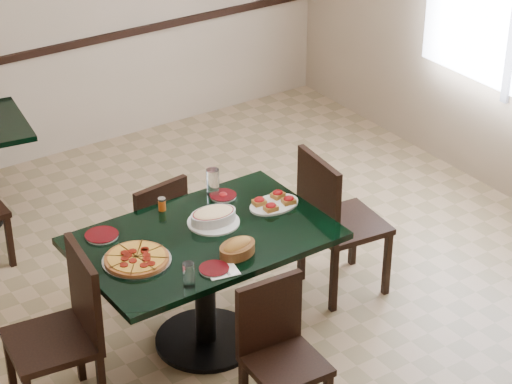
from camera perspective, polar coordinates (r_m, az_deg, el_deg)
floor at (r=6.27m, az=-0.63°, el=-7.14°), size 5.50×5.50×0.00m
room_shell at (r=7.50m, az=-1.41°, el=9.33°), size 5.50×5.50×5.50m
main_table at (r=5.75m, az=-2.98°, el=-4.04°), size 1.45×0.94×0.75m
chair_far at (r=6.30m, az=-5.87°, el=-2.18°), size 0.43×0.43×0.82m
chair_near at (r=5.28m, az=1.28°, el=-8.87°), size 0.41×0.41×0.82m
chair_right at (r=6.23m, az=4.45°, el=-1.40°), size 0.50×0.50×0.98m
chair_left at (r=5.38m, az=-10.77°, el=-7.50°), size 0.50×0.50×0.96m
pepperoni_pizza at (r=5.44m, az=-6.84°, el=-3.81°), size 0.38×0.38×0.04m
lasagna_casserole at (r=5.74m, az=-2.45°, el=-1.40°), size 0.30×0.30×0.09m
bread_basket at (r=5.46m, az=-1.08°, el=-3.22°), size 0.26×0.20×0.10m
bruschetta_platter at (r=5.92m, az=1.04°, el=-0.59°), size 0.33×0.23×0.05m
side_plate_near at (r=5.34m, az=-2.41°, el=-4.41°), size 0.16×0.16×0.02m
side_plate_far_r at (r=6.03m, az=-1.90°, el=-0.20°), size 0.16×0.16×0.03m
side_plate_far_l at (r=5.70m, az=-8.81°, el=-2.46°), size 0.19×0.19×0.02m
napkin_setting at (r=5.35m, az=-1.99°, el=-4.44°), size 0.20×0.20×0.01m
water_glass_a at (r=6.02m, az=-2.48°, el=0.58°), size 0.08×0.08×0.17m
water_glass_b at (r=5.19m, az=-3.86°, el=-4.74°), size 0.06×0.06×0.14m
pepper_shaker at (r=5.89m, az=-5.40°, el=-0.69°), size 0.05×0.05×0.08m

